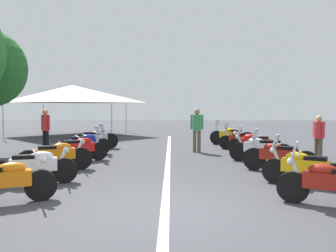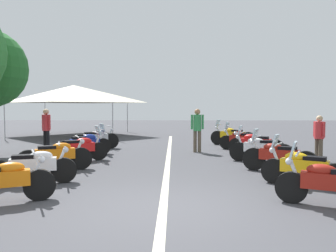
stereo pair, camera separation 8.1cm
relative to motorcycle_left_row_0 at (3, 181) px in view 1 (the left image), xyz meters
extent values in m
plane|color=#424247|center=(-0.23, -3.07, -0.45)|extent=(80.00, 80.00, 0.00)
cube|color=beige|center=(4.93, -3.07, -0.45)|extent=(20.06, 0.16, 0.01)
cylinder|color=black|center=(0.29, -0.61, -0.14)|extent=(0.39, 0.62, 0.62)
cube|color=orange|center=(-0.01, 0.02, 0.04)|extent=(0.71, 1.07, 0.30)
ellipsoid|color=orange|center=(0.07, -0.15, 0.24)|extent=(0.46, 0.58, 0.22)
cylinder|color=silver|center=(0.26, -0.56, 0.16)|extent=(0.19, 0.29, 0.58)
cylinder|color=silver|center=(0.25, -0.52, 0.52)|extent=(0.58, 0.30, 0.04)
sphere|color=silver|center=(0.31, -0.65, 0.36)|extent=(0.14, 0.14, 0.14)
cylinder|color=black|center=(1.86, -0.59, -0.14)|extent=(0.33, 0.62, 0.61)
cylinder|color=black|center=(1.40, 0.72, -0.14)|extent=(0.33, 0.62, 0.61)
cube|color=white|center=(1.63, 0.06, 0.04)|extent=(0.61, 1.09, 0.30)
ellipsoid|color=white|center=(1.69, -0.11, 0.24)|extent=(0.42, 0.58, 0.22)
cube|color=black|center=(1.55, 0.27, 0.22)|extent=(0.40, 0.54, 0.12)
cylinder|color=silver|center=(1.84, -0.53, 0.16)|extent=(0.16, 0.30, 0.58)
cylinder|color=silver|center=(1.82, -0.49, 0.52)|extent=(0.60, 0.24, 0.04)
sphere|color=silver|center=(1.87, -0.64, 0.36)|extent=(0.14, 0.14, 0.14)
cylinder|color=silver|center=(1.66, 0.51, -0.24)|extent=(0.26, 0.55, 0.08)
cylinder|color=black|center=(3.61, -0.52, -0.12)|extent=(0.40, 0.65, 0.65)
cylinder|color=black|center=(3.02, 0.78, -0.12)|extent=(0.40, 0.65, 0.65)
cube|color=orange|center=(3.32, 0.13, 0.06)|extent=(0.70, 1.11, 0.30)
ellipsoid|color=orange|center=(3.39, -0.04, 0.26)|extent=(0.45, 0.58, 0.22)
cube|color=black|center=(3.23, 0.33, 0.24)|extent=(0.44, 0.54, 0.12)
cylinder|color=silver|center=(3.59, -0.47, 0.18)|extent=(0.18, 0.29, 0.58)
cylinder|color=silver|center=(3.57, -0.43, 0.54)|extent=(0.58, 0.29, 0.04)
sphere|color=silver|center=(3.63, -0.57, 0.38)|extent=(0.14, 0.14, 0.14)
cylinder|color=silver|center=(3.30, 0.59, -0.22)|extent=(0.30, 0.53, 0.08)
cylinder|color=black|center=(5.37, -0.66, -0.14)|extent=(0.43, 0.61, 0.62)
cylinder|color=black|center=(4.69, 0.51, -0.14)|extent=(0.43, 0.61, 0.62)
cube|color=red|center=(5.03, -0.07, 0.04)|extent=(0.76, 1.03, 0.30)
ellipsoid|color=red|center=(5.12, -0.23, 0.24)|extent=(0.49, 0.58, 0.22)
cube|color=black|center=(4.92, 0.12, 0.22)|extent=(0.47, 0.55, 0.12)
cylinder|color=silver|center=(5.34, -0.61, 0.16)|extent=(0.21, 0.29, 0.58)
cylinder|color=silver|center=(5.32, -0.57, 0.52)|extent=(0.56, 0.35, 0.04)
sphere|color=silver|center=(5.40, -0.70, 0.36)|extent=(0.14, 0.14, 0.14)
cylinder|color=silver|center=(4.99, 0.37, -0.23)|extent=(0.35, 0.52, 0.08)
cube|color=silver|center=(5.36, -0.64, 0.59)|extent=(0.37, 0.29, 0.32)
cylinder|color=black|center=(6.89, -0.50, -0.14)|extent=(0.45, 0.60, 0.62)
cylinder|color=black|center=(6.12, 0.73, -0.14)|extent=(0.45, 0.60, 0.62)
cube|color=navy|center=(6.50, 0.11, 0.04)|extent=(0.82, 1.08, 0.30)
ellipsoid|color=navy|center=(6.60, -0.04, 0.24)|extent=(0.50, 0.58, 0.22)
cube|color=black|center=(6.39, 0.30, 0.22)|extent=(0.48, 0.54, 0.12)
cylinder|color=silver|center=(6.86, -0.45, 0.16)|extent=(0.21, 0.28, 0.58)
cylinder|color=silver|center=(6.84, -0.42, 0.52)|extent=(0.55, 0.36, 0.04)
sphere|color=silver|center=(6.92, -0.55, 0.36)|extent=(0.14, 0.14, 0.14)
cylinder|color=silver|center=(6.43, 0.58, -0.23)|extent=(0.36, 0.51, 0.08)
cube|color=silver|center=(6.88, -0.49, 0.59)|extent=(0.37, 0.29, 0.32)
cylinder|color=black|center=(8.68, -0.49, -0.11)|extent=(0.44, 0.67, 0.68)
cylinder|color=black|center=(8.04, 0.73, -0.11)|extent=(0.44, 0.67, 0.68)
cube|color=silver|center=(8.36, 0.12, 0.07)|extent=(0.73, 1.05, 0.30)
ellipsoid|color=silver|center=(8.44, -0.04, 0.27)|extent=(0.47, 0.58, 0.22)
cube|color=black|center=(8.26, 0.31, 0.25)|extent=(0.45, 0.55, 0.12)
cylinder|color=silver|center=(8.65, -0.44, 0.19)|extent=(0.20, 0.29, 0.58)
cylinder|color=silver|center=(8.63, -0.40, 0.55)|extent=(0.57, 0.32, 0.04)
sphere|color=silver|center=(8.70, -0.53, 0.39)|extent=(0.14, 0.14, 0.14)
cylinder|color=silver|center=(8.33, 0.57, -0.21)|extent=(0.33, 0.52, 0.08)
cylinder|color=black|center=(0.20, -5.53, -0.15)|extent=(0.38, 0.61, 0.61)
cube|color=maroon|center=(-0.10, -6.16, 0.03)|extent=(0.70, 1.08, 0.30)
ellipsoid|color=maroon|center=(-0.02, -6.00, 0.23)|extent=(0.45, 0.58, 0.22)
cylinder|color=silver|center=(0.17, -5.58, 0.15)|extent=(0.18, 0.29, 0.58)
cylinder|color=silver|center=(0.15, -5.62, 0.51)|extent=(0.58, 0.30, 0.04)
sphere|color=silver|center=(0.22, -5.48, 0.35)|extent=(0.14, 0.14, 0.14)
cube|color=silver|center=(0.19, -5.55, 0.58)|extent=(0.38, 0.26, 0.32)
cylinder|color=black|center=(1.89, -5.69, -0.15)|extent=(0.42, 0.59, 0.60)
cube|color=#EAB214|center=(1.55, -6.28, 0.03)|extent=(0.76, 1.05, 0.30)
ellipsoid|color=#EAB214|center=(1.64, -6.13, 0.23)|extent=(0.48, 0.58, 0.22)
cube|color=black|center=(1.45, -6.48, 0.21)|extent=(0.46, 0.55, 0.12)
cylinder|color=silver|center=(1.86, -5.74, 0.15)|extent=(0.20, 0.29, 0.58)
cylinder|color=silver|center=(1.84, -5.77, 0.51)|extent=(0.56, 0.34, 0.04)
sphere|color=silver|center=(1.92, -5.64, 0.35)|extent=(0.14, 0.14, 0.14)
cylinder|color=silver|center=(1.19, -6.55, -0.24)|extent=(0.34, 0.52, 0.08)
cube|color=silver|center=(1.88, -5.70, 0.58)|extent=(0.37, 0.28, 0.32)
cylinder|color=black|center=(3.59, -5.60, -0.12)|extent=(0.44, 0.64, 0.66)
cylinder|color=black|center=(2.89, -6.84, -0.12)|extent=(0.44, 0.64, 0.66)
cube|color=maroon|center=(3.24, -6.22, 0.06)|extent=(0.77, 1.08, 0.30)
ellipsoid|color=maroon|center=(3.33, -6.06, 0.26)|extent=(0.48, 0.58, 0.22)
cube|color=black|center=(3.13, -6.41, 0.24)|extent=(0.46, 0.55, 0.12)
cylinder|color=silver|center=(3.56, -5.65, 0.18)|extent=(0.20, 0.29, 0.58)
cylinder|color=silver|center=(3.54, -5.69, 0.54)|extent=(0.56, 0.34, 0.04)
sphere|color=silver|center=(3.61, -5.56, 0.38)|extent=(0.14, 0.14, 0.14)
cylinder|color=silver|center=(2.87, -6.50, -0.22)|extent=(0.34, 0.52, 0.08)
cube|color=silver|center=(3.58, -5.62, 0.61)|extent=(0.37, 0.28, 0.32)
cylinder|color=black|center=(5.30, -5.49, -0.13)|extent=(0.37, 0.65, 0.64)
cylinder|color=black|center=(4.75, -6.84, -0.13)|extent=(0.37, 0.65, 0.64)
cube|color=white|center=(5.02, -6.16, 0.05)|extent=(0.68, 1.13, 0.30)
ellipsoid|color=white|center=(5.09, -6.00, 0.25)|extent=(0.44, 0.58, 0.22)
cube|color=black|center=(4.94, -6.37, 0.23)|extent=(0.42, 0.54, 0.12)
cylinder|color=silver|center=(5.28, -5.55, 0.17)|extent=(0.17, 0.29, 0.58)
cylinder|color=silver|center=(5.26, -5.58, 0.53)|extent=(0.59, 0.27, 0.04)
sphere|color=silver|center=(5.32, -5.44, 0.37)|extent=(0.14, 0.14, 0.14)
cylinder|color=silver|center=(4.69, -6.50, -0.22)|extent=(0.28, 0.54, 0.08)
cube|color=silver|center=(5.29, -5.51, 0.60)|extent=(0.38, 0.25, 0.32)
cylinder|color=black|center=(6.83, -5.69, -0.12)|extent=(0.43, 0.64, 0.65)
cylinder|color=black|center=(6.15, -6.98, -0.12)|extent=(0.43, 0.64, 0.65)
cube|color=red|center=(6.49, -6.34, 0.06)|extent=(0.77, 1.11, 0.30)
ellipsoid|color=red|center=(6.58, -6.18, 0.26)|extent=(0.47, 0.58, 0.22)
cube|color=black|center=(6.39, -6.53, 0.24)|extent=(0.45, 0.55, 0.12)
cylinder|color=silver|center=(6.81, -5.74, 0.18)|extent=(0.20, 0.29, 0.58)
cylinder|color=silver|center=(6.79, -5.78, 0.54)|extent=(0.57, 0.33, 0.04)
sphere|color=silver|center=(6.86, -5.65, 0.38)|extent=(0.14, 0.14, 0.14)
cylinder|color=silver|center=(6.13, -6.64, -0.22)|extent=(0.33, 0.52, 0.08)
cylinder|color=black|center=(8.48, -5.55, -0.15)|extent=(0.41, 0.60, 0.61)
cylinder|color=black|center=(7.83, -6.77, -0.15)|extent=(0.41, 0.60, 0.61)
cube|color=maroon|center=(8.15, -6.16, 0.03)|extent=(0.74, 1.06, 0.30)
ellipsoid|color=maroon|center=(8.24, -6.00, 0.23)|extent=(0.47, 0.58, 0.22)
cube|color=black|center=(8.05, -6.36, 0.21)|extent=(0.45, 0.55, 0.12)
cylinder|color=silver|center=(8.45, -5.61, 0.15)|extent=(0.20, 0.29, 0.58)
cylinder|color=silver|center=(8.43, -5.64, 0.51)|extent=(0.57, 0.33, 0.04)
sphere|color=silver|center=(8.50, -5.51, 0.35)|extent=(0.14, 0.14, 0.14)
cylinder|color=silver|center=(7.80, -6.44, -0.24)|extent=(0.33, 0.52, 0.08)
cube|color=silver|center=(8.47, -5.57, 0.58)|extent=(0.37, 0.28, 0.32)
cylinder|color=black|center=(10.29, -5.39, -0.11)|extent=(0.47, 0.66, 0.68)
cylinder|color=black|center=(9.51, -6.72, -0.11)|extent=(0.47, 0.66, 0.68)
cube|color=#EAB214|center=(9.90, -6.05, 0.07)|extent=(0.84, 1.15, 0.30)
ellipsoid|color=#EAB214|center=(9.99, -5.90, 0.27)|extent=(0.49, 0.58, 0.22)
cube|color=black|center=(9.79, -6.24, 0.25)|extent=(0.47, 0.55, 0.12)
cylinder|color=silver|center=(10.26, -5.45, 0.19)|extent=(0.21, 0.28, 0.58)
cylinder|color=silver|center=(10.24, -5.48, 0.55)|extent=(0.55, 0.35, 0.04)
sphere|color=silver|center=(10.32, -5.35, 0.39)|extent=(0.14, 0.14, 0.14)
cylinder|color=silver|center=(9.51, -6.36, -0.21)|extent=(0.35, 0.51, 0.08)
cube|color=silver|center=(10.28, -5.41, 0.62)|extent=(0.37, 0.29, 0.32)
cylinder|color=black|center=(7.61, 2.03, -0.01)|extent=(0.14, 0.14, 0.87)
cylinder|color=black|center=(7.50, 1.88, -0.01)|extent=(0.14, 0.14, 0.87)
cylinder|color=red|center=(7.55, 1.96, 0.75)|extent=(0.32, 0.32, 0.65)
cylinder|color=red|center=(7.68, 2.14, 0.78)|extent=(0.09, 0.09, 0.59)
cylinder|color=red|center=(7.43, 1.78, 0.78)|extent=(0.09, 0.09, 0.59)
sphere|color=#D8AD84|center=(7.55, 1.96, 1.19)|extent=(0.24, 0.24, 0.24)
cylinder|color=brown|center=(7.51, -4.31, -0.01)|extent=(0.14, 0.14, 0.87)
cylinder|color=brown|center=(7.50, -4.13, -0.01)|extent=(0.14, 0.14, 0.87)
cylinder|color=#338C4C|center=(7.51, -4.22, 0.75)|extent=(0.32, 0.32, 0.65)
cylinder|color=#338C4C|center=(7.52, -4.44, 0.78)|extent=(0.09, 0.09, 0.59)
cylinder|color=#338C4C|center=(7.49, -4.00, 0.78)|extent=(0.09, 0.09, 0.59)
sphere|color=#9E704C|center=(7.51, -4.22, 1.19)|extent=(0.24, 0.24, 0.24)
cylinder|color=brown|center=(5.17, -8.19, -0.06)|extent=(0.14, 0.14, 0.77)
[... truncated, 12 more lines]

